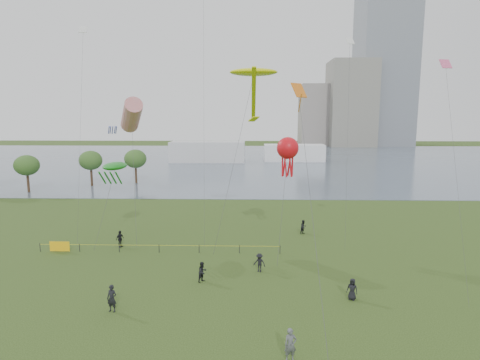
{
  "coord_description": "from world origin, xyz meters",
  "views": [
    {
      "loc": [
        0.94,
        -23.88,
        13.38
      ],
      "look_at": [
        0.0,
        10.0,
        8.0
      ],
      "focal_mm": 30.0,
      "sensor_mm": 36.0,
      "label": 1
    }
  ],
  "objects_px": {
    "fence": "(98,247)",
    "kite_octopus": "(288,149)",
    "kite_flyer": "(290,345)",
    "kite_stingray": "(254,73)"
  },
  "relations": [
    {
      "from": "kite_flyer",
      "to": "kite_stingray",
      "type": "relative_size",
      "value": 0.1
    },
    {
      "from": "kite_flyer",
      "to": "kite_octopus",
      "type": "xyz_separation_m",
      "value": [
        1.48,
        20.09,
        9.22
      ]
    },
    {
      "from": "kite_stingray",
      "to": "kite_octopus",
      "type": "distance_m",
      "value": 8.21
    },
    {
      "from": "fence",
      "to": "kite_stingray",
      "type": "height_order",
      "value": "kite_stingray"
    },
    {
      "from": "fence",
      "to": "kite_stingray",
      "type": "distance_m",
      "value": 23.11
    },
    {
      "from": "fence",
      "to": "kite_flyer",
      "type": "height_order",
      "value": "kite_flyer"
    },
    {
      "from": "fence",
      "to": "kite_octopus",
      "type": "bearing_deg",
      "value": 7.67
    },
    {
      "from": "kite_flyer",
      "to": "kite_stingray",
      "type": "bearing_deg",
      "value": 85.66
    },
    {
      "from": "fence",
      "to": "kite_octopus",
      "type": "relative_size",
      "value": 2.12
    },
    {
      "from": "fence",
      "to": "kite_flyer",
      "type": "relative_size",
      "value": 12.77
    }
  ]
}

